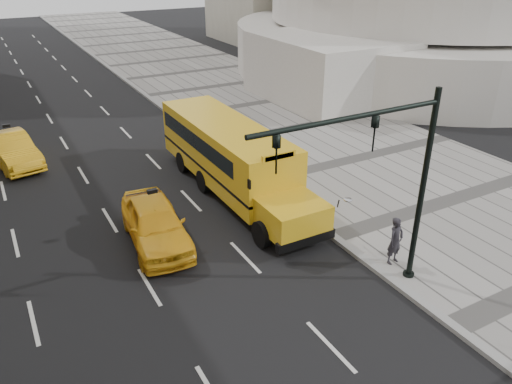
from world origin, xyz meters
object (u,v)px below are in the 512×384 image
taxi_near (155,223)px  traffic_signal (390,174)px  taxi_far (12,150)px  pedestrian (395,241)px  school_bus (229,152)px

taxi_near → traffic_signal: size_ratio=0.75×
taxi_far → pedestrian: (10.38, -15.87, 0.21)m
school_bus → traffic_signal: traffic_signal is taller
school_bus → pedestrian: size_ratio=6.79×
school_bus → traffic_signal: size_ratio=1.81×
school_bus → taxi_far: school_bus is taller
taxi_near → traffic_signal: (5.08, -6.17, 3.27)m
taxi_far → school_bus: bearing=-54.4°
pedestrian → school_bus: bearing=96.4°
pedestrian → traffic_signal: (-1.49, -0.83, 3.09)m
taxi_near → pedestrian: bearing=-33.3°
traffic_signal → taxi_far: bearing=118.0°
taxi_near → taxi_far: taxi_near is taller
taxi_far → pedestrian: pedestrian is taller
taxi_near → taxi_far: bearing=115.7°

